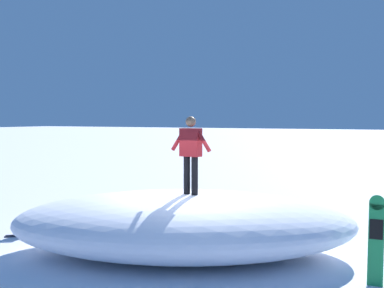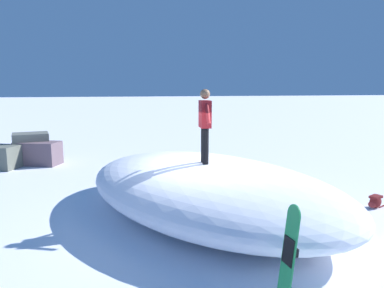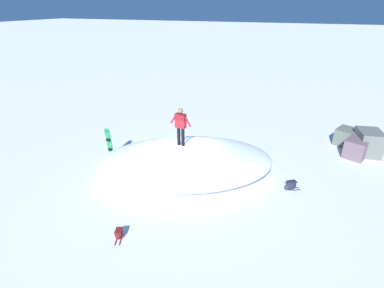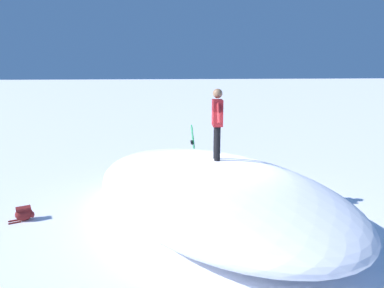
{
  "view_description": "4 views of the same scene",
  "coord_description": "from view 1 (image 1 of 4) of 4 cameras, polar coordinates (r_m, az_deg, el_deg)",
  "views": [
    {
      "loc": [
        -9.01,
        -4.88,
        2.98
      ],
      "look_at": [
        -0.07,
        -0.14,
        2.44
      ],
      "focal_mm": 46.55,
      "sensor_mm": 36.0,
      "label": 1
    },
    {
      "loc": [
        -1.97,
        -7.43,
        3.02
      ],
      "look_at": [
        0.11,
        0.82,
        1.67
      ],
      "focal_mm": 33.02,
      "sensor_mm": 36.0,
      "label": 2
    },
    {
      "loc": [
        10.58,
        4.64,
        6.78
      ],
      "look_at": [
        0.94,
        0.83,
        1.86
      ],
      "focal_mm": 27.66,
      "sensor_mm": 36.0,
      "label": 3
    },
    {
      "loc": [
        1.86,
        7.77,
        3.42
      ],
      "look_at": [
        0.76,
        -0.19,
        1.7
      ],
      "focal_mm": 32.57,
      "sensor_mm": 36.0,
      "label": 4
    }
  ],
  "objects": [
    {
      "name": "snowboarder_standing",
      "position": [
        10.47,
        -0.15,
        -0.67
      ],
      "size": [
        0.27,
        1.01,
        1.64
      ],
      "color": "black",
      "rests_on": "snow_mound"
    },
    {
      "name": "snow_mound",
      "position": [
        10.95,
        -1.02,
        -9.06
      ],
      "size": [
        7.26,
        8.65,
        1.36
      ],
      "primitive_type": "ellipsoid",
      "rotation": [
        0.0,
        0.0,
        2.02
      ],
      "color": "white",
      "rests_on": "ground"
    },
    {
      "name": "backpack_far",
      "position": [
        14.72,
        8.97,
        -8.0
      ],
      "size": [
        0.59,
        0.39,
        0.32
      ],
      "color": "maroon",
      "rests_on": "ground"
    },
    {
      "name": "backpack_near",
      "position": [
        13.32,
        -18.91,
        -9.06
      ],
      "size": [
        0.53,
        0.64,
        0.43
      ],
      "color": "#1E2333",
      "rests_on": "ground"
    },
    {
      "name": "snowboard_primary_upright",
      "position": [
        9.55,
        20.35,
        -10.15
      ],
      "size": [
        0.2,
        0.28,
        1.6
      ],
      "color": "#1E8C47",
      "rests_on": "ground"
    },
    {
      "name": "ground",
      "position": [
        10.67,
        -0.51,
        -13.15
      ],
      "size": [
        240.0,
        240.0,
        0.0
      ],
      "primitive_type": "plane",
      "color": "white"
    }
  ]
}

